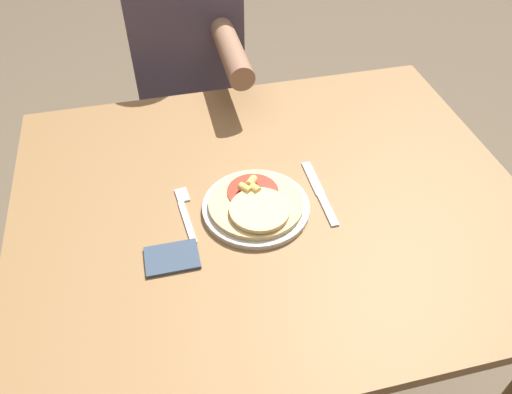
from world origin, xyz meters
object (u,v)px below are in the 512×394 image
dining_table (270,229)px  fork (185,211)px  pizza (256,203)px  knife (320,193)px  person_diner (189,67)px  plate (256,207)px

dining_table → fork: fork is taller
pizza → knife: (0.16, 0.02, -0.02)m
pizza → person_diner: size_ratio=0.18×
pizza → person_diner: 0.77m
pizza → knife: 0.16m
plate → pizza: 0.02m
plate → knife: (0.16, 0.01, -0.00)m
dining_table → knife: 0.16m
plate → person_diner: (-0.06, 0.76, -0.06)m
plate → person_diner: person_diner is taller
knife → person_diner: bearing=106.0°
knife → plate: bearing=-175.1°
pizza → person_diner: person_diner is taller
plate → pizza: pizza is taller
pizza → dining_table: bearing=36.6°
dining_table → plate: plate is taller
pizza → knife: bearing=6.5°
knife → dining_table: bearing=173.5°
fork → knife: (0.32, -0.02, 0.00)m
fork → plate: bearing=-11.1°
pizza → fork: bearing=167.3°
fork → knife: size_ratio=0.80×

